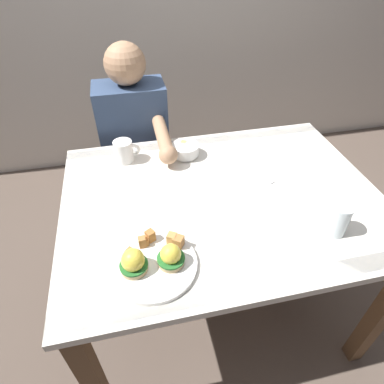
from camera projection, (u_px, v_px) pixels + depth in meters
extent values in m
plane|color=brown|center=(214.00, 301.00, 1.71)|extent=(6.00, 6.00, 0.00)
cube|color=white|center=(223.00, 198.00, 1.24)|extent=(1.20, 0.90, 0.03)
cube|color=#4C6BB7|center=(263.00, 285.00, 0.93)|extent=(1.20, 0.06, 0.00)
cube|color=#4C6BB7|center=(199.00, 142.00, 1.53)|extent=(1.20, 0.06, 0.00)
cube|color=brown|center=(94.00, 380.00, 1.09)|extent=(0.06, 0.06, 0.71)
cube|color=brown|center=(380.00, 314.00, 1.27)|extent=(0.06, 0.06, 0.71)
cube|color=brown|center=(95.00, 217.00, 1.68)|extent=(0.06, 0.06, 0.71)
cube|color=brown|center=(290.00, 188.00, 1.86)|extent=(0.06, 0.06, 0.71)
cylinder|color=white|center=(153.00, 265.00, 0.98)|extent=(0.27, 0.27, 0.01)
cylinder|color=tan|center=(134.00, 267.00, 0.95)|extent=(0.08, 0.08, 0.02)
cylinder|color=#286B2D|center=(134.00, 265.00, 0.94)|extent=(0.08, 0.08, 0.01)
sphere|color=yellow|center=(133.00, 260.00, 0.93)|extent=(0.07, 0.07, 0.07)
cylinder|color=tan|center=(171.00, 261.00, 0.97)|extent=(0.08, 0.08, 0.02)
cylinder|color=#286B2D|center=(171.00, 258.00, 0.96)|extent=(0.08, 0.08, 0.01)
sphere|color=yellow|center=(171.00, 254.00, 0.95)|extent=(0.06, 0.06, 0.06)
cube|color=#AD7038|center=(144.00, 241.00, 1.02)|extent=(0.03, 0.03, 0.03)
cube|color=tan|center=(172.00, 239.00, 1.02)|extent=(0.04, 0.04, 0.04)
cube|color=#B77A42|center=(178.00, 242.00, 1.01)|extent=(0.04, 0.04, 0.04)
cube|color=#AD7038|center=(130.00, 253.00, 0.98)|extent=(0.03, 0.03, 0.03)
cube|color=#AD7038|center=(150.00, 236.00, 1.03)|extent=(0.03, 0.03, 0.04)
cube|color=#B77A42|center=(142.00, 242.00, 1.01)|extent=(0.02, 0.02, 0.04)
cylinder|color=white|center=(185.00, 155.00, 1.43)|extent=(0.10, 0.10, 0.01)
cylinder|color=white|center=(185.00, 150.00, 1.41)|extent=(0.12, 0.12, 0.04)
cube|color=#F4DB66|center=(181.00, 152.00, 1.40)|extent=(0.02, 0.02, 0.02)
cube|color=#F4DB66|center=(181.00, 153.00, 1.40)|extent=(0.02, 0.02, 0.02)
cube|color=#B7E093|center=(181.00, 152.00, 1.39)|extent=(0.03, 0.03, 0.02)
cube|color=#B7E093|center=(186.00, 153.00, 1.39)|extent=(0.04, 0.04, 0.03)
cube|color=#F4DB66|center=(184.00, 144.00, 1.43)|extent=(0.04, 0.04, 0.03)
cube|color=#F4DB66|center=(185.00, 151.00, 1.41)|extent=(0.02, 0.02, 0.02)
cylinder|color=white|center=(124.00, 151.00, 1.37)|extent=(0.08, 0.08, 0.09)
cylinder|color=black|center=(122.00, 143.00, 1.35)|extent=(0.07, 0.07, 0.01)
torus|color=white|center=(134.00, 150.00, 1.38)|extent=(0.06, 0.01, 0.06)
cube|color=silver|center=(255.00, 172.00, 1.34)|extent=(0.07, 0.11, 0.00)
cube|color=silver|center=(269.00, 181.00, 1.29)|extent=(0.04, 0.04, 0.00)
cylinder|color=silver|center=(338.00, 219.00, 1.05)|extent=(0.07, 0.07, 0.11)
cylinder|color=silver|center=(337.00, 223.00, 1.06)|extent=(0.06, 0.06, 0.09)
cylinder|color=#33333D|center=(129.00, 213.00, 1.89)|extent=(0.11, 0.11, 0.45)
cylinder|color=#33333D|center=(160.00, 208.00, 1.92)|extent=(0.11, 0.11, 0.45)
cube|color=#384C70|center=(134.00, 131.00, 1.67)|extent=(0.34, 0.20, 0.50)
sphere|color=tan|center=(125.00, 64.00, 1.45)|extent=(0.19, 0.19, 0.19)
cylinder|color=tan|center=(163.00, 136.00, 1.44)|extent=(0.06, 0.30, 0.06)
sphere|color=tan|center=(168.00, 155.00, 1.33)|extent=(0.08, 0.08, 0.08)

